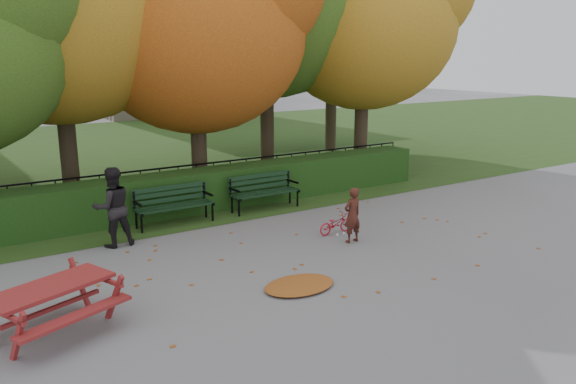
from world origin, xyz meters
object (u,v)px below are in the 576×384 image
bench_left (173,202)px  adult (113,207)px  picnic_table (51,296)px  bicycle (335,224)px  tree_c (209,15)px  tree_g (343,13)px  bench_right (263,189)px  tree_e (377,13)px  child (352,215)px

bench_left → adult: 1.80m
adult → picnic_table: bearing=59.5°
picnic_table → bicycle: 6.25m
adult → bicycle: 4.67m
tree_c → tree_g: tree_g is taller
tree_c → bench_right: tree_c is taller
tree_g → tree_c: bearing=-153.1°
adult → bicycle: bearing=155.7°
tree_c → bench_right: 4.87m
bicycle → tree_g: bearing=-40.7°
tree_g → bicycle: (-6.95, -8.67, -5.15)m
adult → tree_e: bearing=-164.4°
bench_left → bicycle: 3.75m
tree_c → bench_right: bearing=-83.3°
tree_e → bench_left: bearing=-165.2°
bench_left → picnic_table: (-3.39, -4.04, 0.03)m
tree_e → adult: tree_e is taller
tree_g → bench_right: size_ratio=4.75×
child → bicycle: child is taller
tree_e → bench_right: bearing=-159.1°
bicycle → picnic_table: bearing=101.3°
tree_e → bicycle: 8.48m
picnic_table → bicycle: picnic_table is taller
bench_right → picnic_table: bench_right is taller
bench_left → child: size_ratio=1.54×
tree_g → bench_left: tree_g is taller
tree_e → bench_left: (-7.82, -2.07, -4.56)m
tree_c → adult: size_ratio=4.89×
tree_e → bench_left: 9.29m
tree_e → child: tree_e is taller
tree_e → bench_right: size_ratio=4.53×
bicycle → tree_e: bearing=-49.7°
tree_c → tree_e: size_ratio=0.98×
tree_c → picnic_table: (-5.52, -6.30, -4.27)m
bicycle → tree_c: bearing=4.5°
tree_g → bench_right: tree_g is taller
tree_c → child: size_ratio=6.86×
tree_g → adult: tree_g is taller
bench_left → picnic_table: 5.27m
bench_left → picnic_table: bearing=-130.0°
tree_g → bicycle: size_ratio=10.02×
tree_c → bicycle: 6.72m
child → bicycle: bearing=-99.1°
adult → tree_g: bearing=-149.9°
tree_c → tree_g: 8.43m
bench_right → bicycle: 2.64m
picnic_table → bench_left: bearing=29.3°
tree_e → picnic_table: (-11.21, -6.11, -4.53)m
bench_right → bicycle: bench_right is taller
picnic_table → adult: adult is taller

